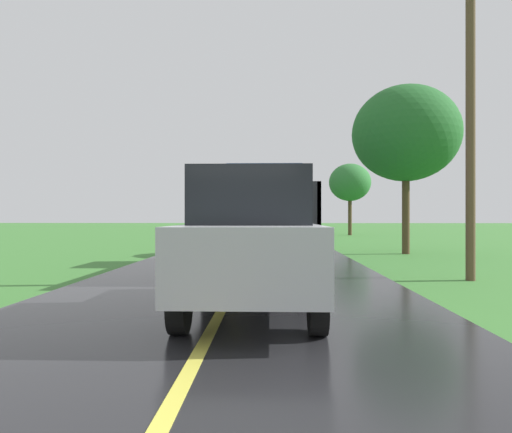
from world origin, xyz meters
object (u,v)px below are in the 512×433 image
banana_truck_near (264,214)px  roadside_tree_near_left (350,183)px  banana_truck_far (270,215)px  following_car (253,240)px  roadside_tree_mid_right (406,134)px  utility_pole_roadside (470,86)px

banana_truck_near → roadside_tree_near_left: size_ratio=1.08×
banana_truck_far → roadside_tree_near_left: 10.41m
following_car → roadside_tree_mid_right: bearing=64.6°
utility_pole_roadside → roadside_tree_mid_right: size_ratio=1.26×
utility_pole_roadside → following_car: size_ratio=1.93×
banana_truck_far → utility_pole_roadside: bearing=-75.2°
roadside_tree_near_left → following_car: roadside_tree_near_left is taller
roadside_tree_near_left → roadside_tree_mid_right: bearing=-92.9°
banana_truck_near → following_car: banana_truck_near is taller
utility_pole_roadside → roadside_tree_near_left: size_ratio=1.47×
banana_truck_far → roadside_tree_mid_right: size_ratio=0.92×
banana_truck_far → roadside_tree_mid_right: 11.17m
banana_truck_near → roadside_tree_mid_right: roadside_tree_mid_right is taller
banana_truck_near → roadside_tree_mid_right: 7.74m
roadside_tree_near_left → roadside_tree_mid_right: (-0.90, -17.62, 0.54)m
utility_pole_roadside → following_car: bearing=-139.8°
banana_truck_near → following_car: (-0.06, -6.31, -0.41)m
banana_truck_near → roadside_tree_near_left: (6.14, 22.46, 2.47)m
roadside_tree_near_left → following_car: 29.56m
roadside_tree_near_left → following_car: size_ratio=1.31×
utility_pole_roadside → roadside_tree_near_left: 24.92m
banana_truck_near → banana_truck_far: bearing=89.4°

